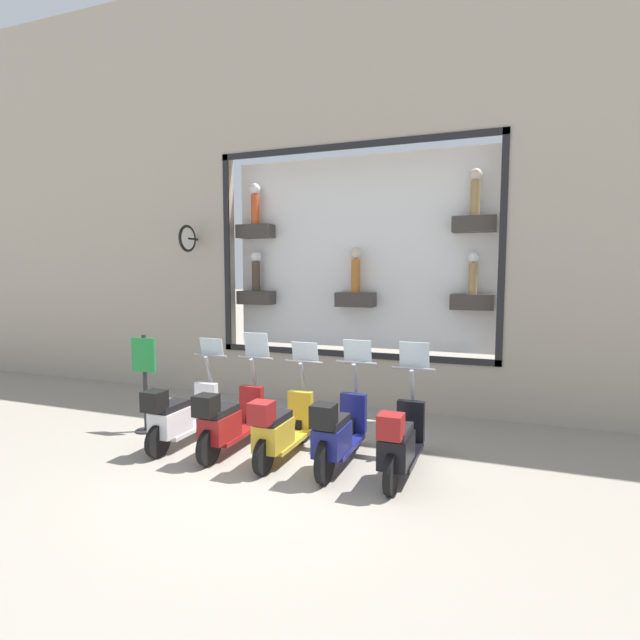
# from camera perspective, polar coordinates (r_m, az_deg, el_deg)

# --- Properties ---
(ground_plane) EXTENTS (120.00, 120.00, 0.00)m
(ground_plane) POSITION_cam_1_polar(r_m,az_deg,el_deg) (6.89, -5.51, -16.70)
(ground_plane) COLOR gray
(building_facade) EXTENTS (1.20, 36.00, 8.48)m
(building_facade) POSITION_cam_1_polar(r_m,az_deg,el_deg) (9.88, 3.95, 15.52)
(building_facade) COLOR #ADA08E
(building_facade) RESTS_ON ground_plane
(scooter_black_0) EXTENTS (1.80, 0.60, 1.63)m
(scooter_black_0) POSITION_cam_1_polar(r_m,az_deg,el_deg) (6.53, 9.14, -13.59)
(scooter_black_0) COLOR black
(scooter_black_0) RESTS_ON ground_plane
(scooter_navy_1) EXTENTS (1.81, 0.60, 1.62)m
(scooter_navy_1) POSITION_cam_1_polar(r_m,az_deg,el_deg) (6.74, 2.04, -12.76)
(scooter_navy_1) COLOR black
(scooter_navy_1) RESTS_ON ground_plane
(scooter_yellow_2) EXTENTS (1.79, 0.61, 1.54)m
(scooter_yellow_2) POSITION_cam_1_polar(r_m,az_deg,el_deg) (7.03, -4.57, -12.21)
(scooter_yellow_2) COLOR black
(scooter_yellow_2) RESTS_ON ground_plane
(scooter_red_3) EXTENTS (1.80, 0.60, 1.65)m
(scooter_red_3) POSITION_cam_1_polar(r_m,az_deg,el_deg) (7.42, -10.47, -11.25)
(scooter_red_3) COLOR black
(scooter_red_3) RESTS_ON ground_plane
(scooter_white_4) EXTENTS (1.79, 0.61, 1.52)m
(scooter_white_4) POSITION_cam_1_polar(r_m,az_deg,el_deg) (7.87, -15.76, -10.50)
(scooter_white_4) COLOR black
(scooter_white_4) RESTS_ON ground_plane
(shop_sign_post) EXTENTS (0.36, 0.45, 1.59)m
(shop_sign_post) POSITION_cam_1_polar(r_m,az_deg,el_deg) (8.62, -19.40, -6.49)
(shop_sign_post) COLOR #232326
(shop_sign_post) RESTS_ON ground_plane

